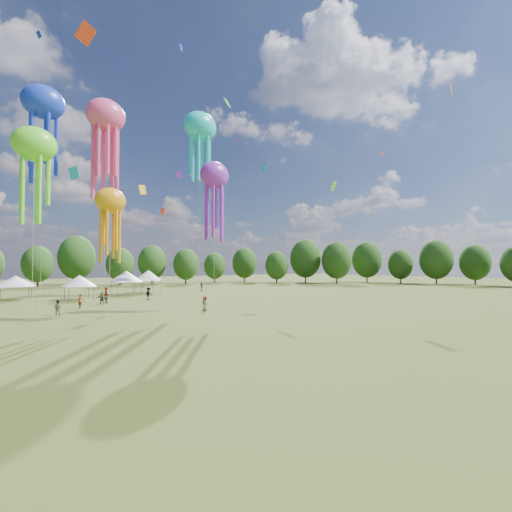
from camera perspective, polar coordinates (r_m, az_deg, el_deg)
ground at (r=18.13m, az=29.23°, el=-18.21°), size 300.00×300.00×0.00m
spectator_near at (r=42.80m, az=-29.49°, el=-7.32°), size 0.97×0.92×1.59m
spectators_far at (r=55.63m, az=-18.17°, el=-5.98°), size 27.15×29.42×1.87m
festival_tents at (r=64.91m, az=-27.19°, el=-3.33°), size 33.87×11.87×4.35m
show_kites at (r=53.53m, az=-16.62°, el=16.70°), size 31.76×23.28×32.63m
small_kites at (r=54.65m, az=-18.83°, el=25.75°), size 73.84×54.35×40.75m
treeline at (r=70.30m, az=-28.26°, el=-0.30°), size 201.57×95.24×13.43m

